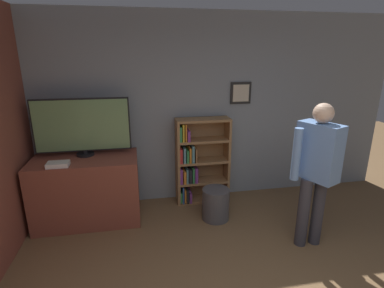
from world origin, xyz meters
TOP-DOWN VIEW (x-y plane):
  - wall_back at (0.00, 2.96)m, footprint 6.27×0.09m
  - tv_ledge at (-1.42, 2.50)m, footprint 1.31×0.69m
  - television at (-1.42, 2.62)m, footprint 1.19×0.22m
  - game_console at (-1.67, 2.27)m, footprint 0.25×0.16m
  - bookshelf at (0.10, 2.78)m, footprint 0.77×0.28m
  - person at (1.15, 1.48)m, footprint 0.59×0.50m
  - waste_bin at (0.24, 2.21)m, footprint 0.36×0.36m

SIDE VIEW (x-z plane):
  - waste_bin at x=0.24m, z-range 0.00..0.43m
  - tv_ledge at x=-1.42m, z-range 0.00..0.87m
  - bookshelf at x=0.10m, z-range -0.01..1.25m
  - game_console at x=-1.67m, z-range 0.87..0.92m
  - person at x=1.15m, z-range 0.16..1.81m
  - television at x=-1.42m, z-range 0.88..1.62m
  - wall_back at x=0.00m, z-range 0.00..2.70m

